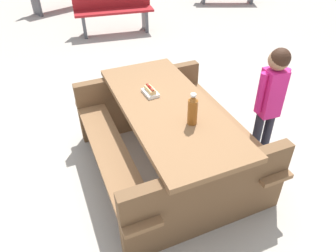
{
  "coord_description": "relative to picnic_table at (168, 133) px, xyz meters",
  "views": [
    {
      "loc": [
        -2.25,
        0.47,
        2.24
      ],
      "look_at": [
        0.0,
        0.0,
        0.52
      ],
      "focal_mm": 33.4,
      "sensor_mm": 36.0,
      "label": 1
    }
  ],
  "objects": [
    {
      "name": "hotdog_tray",
      "position": [
        0.22,
        0.12,
        0.34
      ],
      "size": [
        0.2,
        0.15,
        0.08
      ],
      "color": "white",
      "rests_on": "picnic_table"
    },
    {
      "name": "park_bench_near",
      "position": [
        4.03,
        0.25,
        0.0
      ],
      "size": [
        0.51,
        1.53,
        0.85
      ],
      "color": "maroon",
      "rests_on": "ground"
    },
    {
      "name": "ground_plane",
      "position": [
        0.0,
        0.0,
        -0.44
      ],
      "size": [
        30.0,
        30.0,
        0.0
      ],
      "primitive_type": "plane",
      "color": "#ADA599",
      "rests_on": "ground"
    },
    {
      "name": "child_in_coat",
      "position": [
        -0.03,
        -0.96,
        0.33
      ],
      "size": [
        0.2,
        0.3,
        1.21
      ],
      "color": "#262633",
      "rests_on": "ground"
    },
    {
      "name": "soda_bottle",
      "position": [
        -0.3,
        -0.14,
        0.43
      ],
      "size": [
        0.08,
        0.08,
        0.27
      ],
      "color": "brown",
      "rests_on": "picnic_table"
    },
    {
      "name": "picnic_table",
      "position": [
        0.0,
        0.0,
        0.0
      ],
      "size": [
        2.05,
        1.74,
        0.75
      ],
      "color": "brown",
      "rests_on": "ground"
    }
  ]
}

